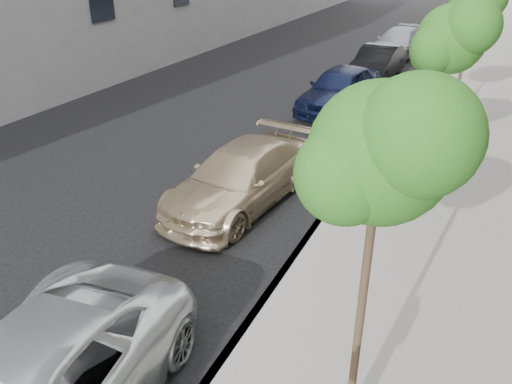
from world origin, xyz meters
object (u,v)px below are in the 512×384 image
Objects in this scene: sedan_black at (377,63)px; sedan_rear at (399,43)px; tree_near at (383,153)px; suv at (240,177)px; sedan_blue at (340,89)px; tree_mid at (453,39)px; tree_far at (474,8)px.

sedan_rear reaches higher than sedan_black.
tree_near is 19.28m from sedan_black.
suv is at bearing -87.32° from sedan_black.
suv is 1.08× the size of sedan_black.
tree_mid is at bearing -52.81° from sedan_blue.
suv is 1.01× the size of sedan_blue.
suv is at bearing -81.74° from sedan_rear.
tree_near reaches higher than suv.
tree_near reaches higher than sedan_blue.
sedan_blue reaches higher than sedan_black.
tree_mid reaches higher than sedan_blue.
tree_mid reaches higher than sedan_black.
sedan_blue is (-4.12, 6.85, -3.19)m from tree_mid.
sedan_rear is (-3.95, 17.54, -3.26)m from tree_mid.
sedan_rear is (0.17, 10.69, -0.07)m from sedan_blue.
sedan_rear is (0.19, 18.96, 0.04)m from suv.
tree_far is at bearing 1.30° from sedan_blue.
sedan_blue is at bearing 96.50° from suv.
suv is at bearing 129.19° from tree_near.
sedan_blue is at bearing -88.64° from sedan_black.
tree_mid is at bearing -68.44° from sedan_black.
sedan_black is (0.22, 5.25, -0.07)m from sedan_blue.
suv is 0.94× the size of sedan_rear.
tree_far reaches higher than sedan_black.
tree_far is 7.53m from sedan_black.
tree_near is 7.31m from suv.
sedan_black is at bearing 93.85° from sedan_blue.
sedan_rear is at bearing 109.68° from tree_far.
sedan_blue is at bearing -82.05° from sedan_rear.
tree_near is at bearing -71.82° from sedan_rear.
tree_near is at bearing -74.45° from sedan_black.
tree_far is at bearing 90.00° from tree_mid.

